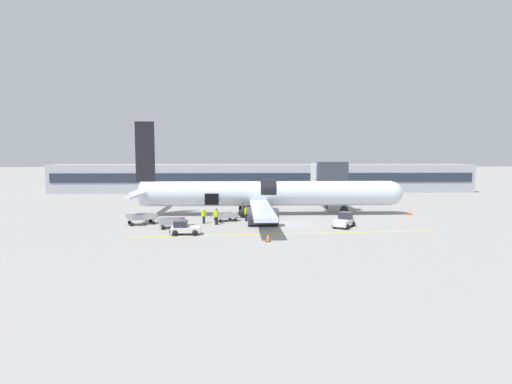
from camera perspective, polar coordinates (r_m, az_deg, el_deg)
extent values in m
plane|color=gray|center=(44.15, 4.39, -4.60)|extent=(500.00, 500.00, 0.00)
cube|color=yellow|center=(38.66, 4.25, -5.98)|extent=(29.47, 2.20, 0.01)
cube|color=#9EA3AD|center=(84.69, 1.14, 2.01)|extent=(87.02, 8.51, 5.77)
cube|color=#232D3D|center=(80.37, 1.33, 2.05)|extent=(85.28, 0.16, 1.85)
cylinder|color=#4C4C51|center=(57.77, 9.97, -0.67)|extent=(0.60, 0.60, 3.40)
cube|color=silver|center=(57.54, 10.02, 2.51)|extent=(3.02, 8.41, 3.02)
cube|color=#333842|center=(54.03, 10.84, 2.33)|extent=(3.93, 1.60, 3.63)
cylinder|color=silver|center=(50.73, 1.69, -0.20)|extent=(31.84, 3.13, 3.13)
sphere|color=silver|center=(54.22, 18.72, -0.13)|extent=(2.97, 2.97, 2.97)
cone|color=silver|center=(52.09, -16.06, -0.26)|extent=(3.60, 2.88, 2.88)
cylinder|color=black|center=(50.67, 1.69, 0.11)|extent=(1.91, 3.13, 3.13)
cube|color=black|center=(51.75, -15.57, 5.57)|extent=(2.35, 0.28, 7.43)
cube|color=silver|center=(47.64, -16.70, -0.38)|extent=(0.90, 8.89, 0.20)
cube|color=silver|center=(56.26, -14.47, 0.48)|extent=(0.90, 8.89, 0.20)
cube|color=silver|center=(42.40, 0.77, -2.41)|extent=(2.13, 15.87, 0.40)
cube|color=silver|center=(59.10, -0.12, -0.29)|extent=(2.13, 15.87, 0.40)
cylinder|color=#333842|center=(42.71, 1.02, -3.56)|extent=(3.26, 1.93, 1.93)
cylinder|color=#333842|center=(59.02, 0.08, -1.16)|extent=(3.26, 1.93, 1.93)
cube|color=black|center=(49.24, -6.34, -1.03)|extent=(1.70, 0.12, 1.40)
cylinder|color=#56565B|center=(52.51, 12.50, -1.78)|extent=(0.22, 0.22, 1.42)
sphere|color=black|center=(52.59, 12.48, -2.54)|extent=(1.09, 1.09, 1.09)
cylinder|color=#56565B|center=(48.52, -1.88, -2.22)|extent=(0.22, 0.22, 1.42)
sphere|color=black|center=(48.61, -1.88, -3.04)|extent=(1.09, 1.09, 1.09)
cylinder|color=#56565B|center=(53.01, -1.92, -1.60)|extent=(0.22, 0.22, 1.42)
sphere|color=black|center=(53.10, -1.92, -2.35)|extent=(1.09, 1.09, 1.09)
cube|color=silver|center=(38.73, -10.00, -5.30)|extent=(2.75, 1.36, 0.49)
cube|color=#232833|center=(38.70, -10.72, -4.50)|extent=(1.24, 1.14, 0.60)
cube|color=black|center=(38.94, -12.07, -5.42)|extent=(0.14, 1.19, 0.25)
sphere|color=black|center=(39.50, -11.23, -5.42)|extent=(0.56, 0.56, 0.56)
sphere|color=black|center=(38.28, -11.49, -5.76)|extent=(0.56, 0.56, 0.56)
sphere|color=black|center=(39.28, -8.54, -5.43)|extent=(0.56, 0.56, 0.56)
sphere|color=black|center=(38.05, -8.71, -5.78)|extent=(0.56, 0.56, 0.56)
cube|color=silver|center=(42.96, 12.43, -4.23)|extent=(2.82, 3.31, 0.62)
cube|color=#232833|center=(43.36, 12.67, -3.27)|extent=(1.74, 1.79, 0.70)
cube|color=black|center=(44.45, 13.06, -4.10)|extent=(1.12, 0.78, 0.31)
sphere|color=black|center=(43.78, 13.68, -4.44)|extent=(0.56, 0.56, 0.56)
sphere|color=black|center=(44.17, 12.02, -4.32)|extent=(0.56, 0.56, 0.56)
sphere|color=black|center=(41.84, 12.86, -4.86)|extent=(0.56, 0.56, 0.56)
sphere|color=black|center=(42.25, 11.13, -4.73)|extent=(0.56, 0.56, 0.56)
cube|color=#B7BABF|center=(46.18, -4.41, -3.60)|extent=(2.99, 2.49, 0.05)
cube|color=#B7BABF|center=(46.62, -2.97, -3.17)|extent=(0.70, 1.47, 0.49)
cube|color=#B7BABF|center=(45.44, -4.05, -3.39)|extent=(2.33, 1.08, 0.49)
cube|color=#B7BABF|center=(46.84, -4.76, -3.14)|extent=(2.33, 1.08, 0.49)
cube|color=#333338|center=(46.87, -2.43, -3.69)|extent=(0.85, 0.44, 0.06)
sphere|color=black|center=(45.84, -2.99, -3.98)|extent=(0.40, 0.40, 0.40)
sphere|color=black|center=(47.28, -3.75, -3.70)|extent=(0.40, 0.40, 0.40)
sphere|color=black|center=(45.16, -5.09, -4.13)|extent=(0.40, 0.40, 0.40)
sphere|color=black|center=(46.62, -5.80, -3.84)|extent=(0.40, 0.40, 0.40)
cube|color=#14472D|center=(45.77, -4.80, -3.37)|extent=(0.39, 0.34, 0.44)
cube|color=#4C1E1E|center=(46.25, -3.55, -3.34)|extent=(0.55, 0.50, 0.33)
cube|color=#721951|center=(46.09, -3.79, -3.29)|extent=(0.38, 0.34, 0.47)
cube|color=#4C1E1E|center=(46.02, -5.63, -3.30)|extent=(0.49, 0.28, 0.48)
cube|color=#999BA0|center=(42.53, -11.84, -4.41)|extent=(3.09, 2.24, 0.05)
cube|color=#999BA0|center=(42.58, -10.01, -3.99)|extent=(0.43, 1.64, 0.51)
cube|color=#999BA0|center=(41.69, -11.78, -4.21)|extent=(2.68, 0.66, 0.51)
cube|color=#999BA0|center=(43.28, -11.90, -3.88)|extent=(2.68, 0.66, 0.51)
cube|color=#333338|center=(42.70, -9.35, -4.61)|extent=(0.90, 0.28, 0.06)
sphere|color=black|center=(41.82, -10.42, -4.93)|extent=(0.40, 0.40, 0.40)
sphere|color=black|center=(43.46, -10.60, -4.56)|extent=(0.40, 0.40, 0.40)
sphere|color=black|center=(41.71, -13.11, -5.01)|extent=(0.40, 0.40, 0.40)
sphere|color=black|center=(43.36, -13.19, -4.63)|extent=(0.40, 0.40, 0.40)
cube|color=#721951|center=(42.35, -12.63, -4.15)|extent=(0.41, 0.24, 0.41)
cube|color=#4C1E1E|center=(42.58, -11.62, -4.15)|extent=(0.40, 0.27, 0.31)
cube|color=#721951|center=(42.52, -10.51, -4.02)|extent=(0.45, 0.39, 0.50)
cube|color=#2D2D33|center=(42.40, -12.15, -4.16)|extent=(0.43, 0.31, 0.37)
cube|color=#B7BABF|center=(45.56, -16.05, -3.71)|extent=(3.54, 2.64, 0.05)
cube|color=#B7BABF|center=(45.85, -14.10, -3.25)|extent=(0.64, 1.29, 0.53)
cube|color=#B7BABF|center=(44.87, -15.89, -3.47)|extent=(2.92, 1.41, 0.53)
cube|color=#B7BABF|center=(46.17, -16.23, -3.24)|extent=(2.92, 1.41, 0.53)
cube|color=#333338|center=(46.04, -13.50, -3.89)|extent=(0.85, 0.45, 0.06)
sphere|color=black|center=(45.18, -14.44, -4.26)|extent=(0.40, 0.40, 0.40)
sphere|color=black|center=(46.53, -14.83, -4.01)|extent=(0.40, 0.40, 0.40)
sphere|color=black|center=(44.74, -17.30, -4.43)|extent=(0.40, 0.40, 0.40)
sphere|color=black|center=(46.10, -17.61, -4.16)|extent=(0.40, 0.40, 0.40)
cube|color=#1E2347|center=(45.75, -15.88, -3.41)|extent=(0.55, 0.49, 0.35)
cube|color=#4C1E1E|center=(45.74, -16.60, -3.42)|extent=(0.49, 0.42, 0.38)
cylinder|color=#1E2338|center=(45.91, -1.41, -3.67)|extent=(0.41, 0.41, 0.86)
cylinder|color=#B7E019|center=(45.80, -1.41, -2.72)|extent=(0.52, 0.52, 0.68)
sphere|color=brown|center=(45.74, -1.41, -2.15)|extent=(0.24, 0.24, 0.24)
cylinder|color=#B7E019|center=(46.03, -1.30, -2.77)|extent=(0.17, 0.17, 0.62)
cylinder|color=#B7E019|center=(45.59, -1.52, -2.85)|extent=(0.17, 0.17, 0.62)
cylinder|color=#1E2338|center=(44.76, -7.46, -3.96)|extent=(0.31, 0.31, 0.83)
cylinder|color=#B7E019|center=(44.65, -7.47, -3.02)|extent=(0.40, 0.40, 0.65)
sphere|color=beige|center=(44.59, -7.48, -2.46)|extent=(0.23, 0.23, 0.23)
cylinder|color=#B7E019|center=(44.68, -7.76, -3.11)|extent=(0.13, 0.13, 0.60)
cylinder|color=#B7E019|center=(44.65, -7.17, -3.11)|extent=(0.13, 0.13, 0.60)
cylinder|color=black|center=(43.84, -5.68, -4.10)|extent=(0.44, 0.44, 0.87)
cylinder|color=#CCE523|center=(43.72, -5.69, -3.09)|extent=(0.57, 0.57, 0.69)
sphere|color=brown|center=(43.66, -5.69, -2.49)|extent=(0.24, 0.24, 0.24)
cylinder|color=#CCE523|center=(43.60, -5.96, -3.21)|extent=(0.18, 0.18, 0.63)
cylinder|color=#CCE523|center=(43.86, -5.42, -3.16)|extent=(0.18, 0.18, 0.63)
cylinder|color=#1E2338|center=(48.04, -0.06, -3.31)|extent=(0.38, 0.38, 0.80)
cylinder|color=orange|center=(47.94, -0.06, -2.47)|extent=(0.49, 0.49, 0.63)
sphere|color=beige|center=(47.89, -0.06, -1.97)|extent=(0.22, 0.22, 0.22)
cylinder|color=orange|center=(48.15, -0.17, -2.52)|extent=(0.16, 0.16, 0.58)
cylinder|color=orange|center=(47.75, 0.05, -2.58)|extent=(0.16, 0.16, 0.58)
cube|color=black|center=(54.74, 21.09, -3.03)|extent=(0.58, 0.58, 0.03)
cone|color=orange|center=(54.69, 21.10, -2.64)|extent=(0.43, 0.43, 0.77)
cylinder|color=white|center=(54.68, 21.10, -2.60)|extent=(0.25, 0.25, 0.09)
cube|color=black|center=(35.07, 1.73, -7.09)|extent=(0.46, 0.46, 0.03)
cone|color=orange|center=(35.00, 1.73, -6.53)|extent=(0.34, 0.34, 0.74)
cylinder|color=white|center=(34.99, 1.73, -6.47)|extent=(0.20, 0.20, 0.09)
cube|color=black|center=(42.97, 2.67, -4.84)|extent=(0.47, 0.47, 0.03)
cone|color=orange|center=(42.92, 2.67, -4.48)|extent=(0.35, 0.35, 0.58)
cylinder|color=white|center=(42.92, 2.67, -4.44)|extent=(0.20, 0.20, 0.07)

